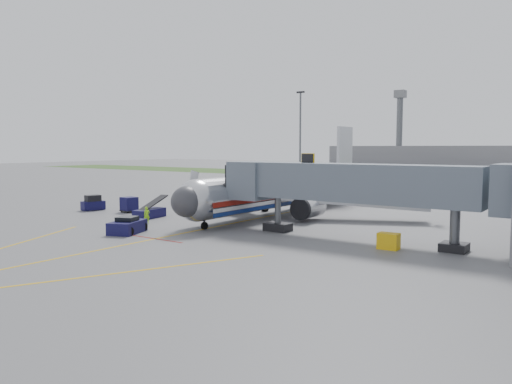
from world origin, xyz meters
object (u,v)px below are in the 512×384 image
Objects in this scene: ramp_worker at (147,215)px; pushback_tug at (127,226)px; airliner at (283,190)px; baggage_tug at (93,204)px; belt_loader at (150,213)px.

pushback_tug is at bearing -119.32° from ramp_worker.
airliner is 22.50m from baggage_tug.
pushback_tug is 1.42× the size of baggage_tug.
belt_loader reaches higher than baggage_tug.
airliner is 7.56× the size of belt_loader.
baggage_tug reaches higher than pushback_tug.
belt_loader reaches higher than pushback_tug.
baggage_tug is at bearing 176.78° from belt_loader.
ramp_worker reaches higher than pushback_tug.
baggage_tug is 1.72× the size of ramp_worker.
airliner is at bearing 4.43° from ramp_worker.
pushback_tug is 9.29m from belt_loader.
airliner reaches higher than belt_loader.
airliner is at bearing 49.93° from belt_loader.
pushback_tug is at bearing -54.30° from belt_loader.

